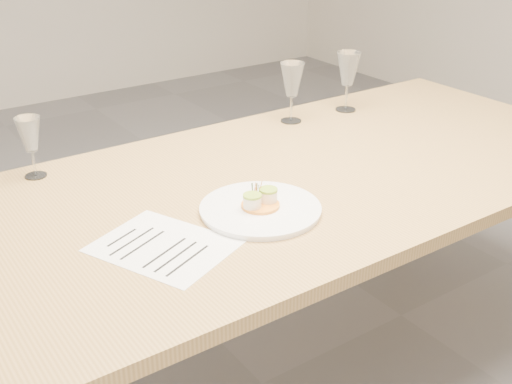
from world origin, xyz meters
TOP-DOWN VIEW (x-y plane):
  - ground at (0.00, 0.00)m, footprint 7.00×7.00m
  - dining_table at (0.00, 0.00)m, footprint 2.40×1.00m
  - dinner_plate at (-0.11, -0.15)m, footprint 0.32×0.32m
  - recipe_sheet at (-0.40, -0.16)m, footprint 0.35×0.38m
  - wine_glass_1 at (-0.52, 0.41)m, footprint 0.07×0.07m
  - wine_glass_2 at (0.38, 0.37)m, footprint 0.09×0.09m
  - wine_glass_3 at (0.63, 0.35)m, footprint 0.09×0.09m

SIDE VIEW (x-z plane):
  - ground at x=0.00m, z-range 0.00..0.00m
  - dining_table at x=0.00m, z-range 0.31..1.06m
  - recipe_sheet at x=-0.40m, z-range 0.75..0.75m
  - dinner_plate at x=-0.11m, z-range 0.72..0.80m
  - wine_glass_1 at x=-0.52m, z-range 0.79..0.97m
  - wine_glass_2 at x=0.38m, z-range 0.79..1.01m
  - wine_glass_3 at x=0.63m, z-range 0.79..1.01m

